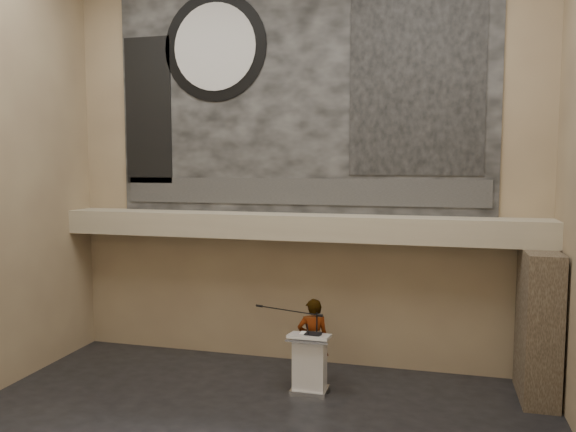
# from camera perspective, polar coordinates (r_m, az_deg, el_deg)

# --- Properties ---
(wall_back) EXTENTS (10.00, 0.02, 8.50)m
(wall_back) POSITION_cam_1_polar(r_m,az_deg,el_deg) (11.81, 0.99, 5.43)
(wall_back) COLOR #806A51
(wall_back) RESTS_ON floor
(wall_front) EXTENTS (10.00, 0.02, 8.50)m
(wall_front) POSITION_cam_1_polar(r_m,az_deg,el_deg) (4.46, -24.21, 5.04)
(wall_front) COLOR #806A51
(wall_front) RESTS_ON floor
(soffit) EXTENTS (10.00, 0.80, 0.50)m
(soffit) POSITION_cam_1_polar(r_m,az_deg,el_deg) (11.49, 0.50, -1.06)
(soffit) COLOR tan
(soffit) RESTS_ON wall_back
(sprinkler_left) EXTENTS (0.04, 0.04, 0.06)m
(sprinkler_left) POSITION_cam_1_polar(r_m,az_deg,el_deg) (11.97, -7.01, -2.19)
(sprinkler_left) COLOR #B2893D
(sprinkler_left) RESTS_ON soffit
(sprinkler_right) EXTENTS (0.04, 0.04, 0.06)m
(sprinkler_right) POSITION_cam_1_polar(r_m,az_deg,el_deg) (11.17, 9.94, -2.78)
(sprinkler_right) COLOR #B2893D
(sprinkler_right) RESTS_ON soffit
(banner) EXTENTS (8.00, 0.05, 5.00)m
(banner) POSITION_cam_1_polar(r_m,az_deg,el_deg) (11.87, 0.96, 12.45)
(banner) COLOR black
(banner) RESTS_ON wall_back
(banner_text_strip) EXTENTS (7.76, 0.02, 0.55)m
(banner_text_strip) POSITION_cam_1_polar(r_m,az_deg,el_deg) (11.76, 0.90, 2.51)
(banner_text_strip) COLOR #2E2E2E
(banner_text_strip) RESTS_ON banner
(banner_clock_rim) EXTENTS (2.30, 0.02, 2.30)m
(banner_clock_rim) POSITION_cam_1_polar(r_m,az_deg,el_deg) (12.54, -7.45, 16.66)
(banner_clock_rim) COLOR black
(banner_clock_rim) RESTS_ON banner
(banner_clock_face) EXTENTS (1.84, 0.02, 1.84)m
(banner_clock_face) POSITION_cam_1_polar(r_m,az_deg,el_deg) (12.52, -7.48, 16.67)
(banner_clock_face) COLOR silver
(banner_clock_face) RESTS_ON banner
(banner_building_print) EXTENTS (2.60, 0.02, 3.60)m
(banner_building_print) POSITION_cam_1_polar(r_m,az_deg,el_deg) (11.52, 12.91, 13.04)
(banner_building_print) COLOR black
(banner_building_print) RESTS_ON banner
(banner_brick_print) EXTENTS (1.10, 0.02, 3.20)m
(banner_brick_print) POSITION_cam_1_polar(r_m,az_deg,el_deg) (13.03, -14.02, 10.34)
(banner_brick_print) COLOR black
(banner_brick_print) RESTS_ON banner
(stone_pier) EXTENTS (0.60, 1.40, 2.70)m
(stone_pier) POSITION_cam_1_polar(r_m,az_deg,el_deg) (11.17, 24.08, -10.09)
(stone_pier) COLOR #3D3125
(stone_pier) RESTS_ON floor
(lectern) EXTENTS (0.75, 0.54, 1.14)m
(lectern) POSITION_cam_1_polar(r_m,az_deg,el_deg) (10.74, 2.22, -14.70)
(lectern) COLOR silver
(lectern) RESTS_ON floor
(binder) EXTENTS (0.31, 0.25, 0.04)m
(binder) POSITION_cam_1_polar(r_m,az_deg,el_deg) (10.51, 2.56, -11.91)
(binder) COLOR black
(binder) RESTS_ON lectern
(papers) EXTENTS (0.21, 0.29, 0.00)m
(papers) POSITION_cam_1_polar(r_m,az_deg,el_deg) (10.59, 1.77, -11.85)
(papers) COLOR white
(papers) RESTS_ON lectern
(speaker_person) EXTENTS (0.69, 0.54, 1.66)m
(speaker_person) POSITION_cam_1_polar(r_m,az_deg,el_deg) (11.08, 2.56, -12.55)
(speaker_person) COLOR silver
(speaker_person) RESTS_ON floor
(mic_stand) EXTENTS (1.56, 0.65, 1.49)m
(mic_stand) POSITION_cam_1_polar(r_m,az_deg,el_deg) (10.94, 2.66, -16.11)
(mic_stand) COLOR black
(mic_stand) RESTS_ON floor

